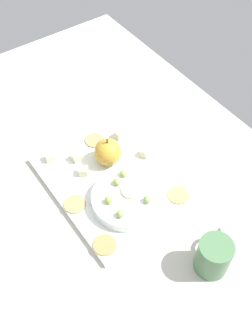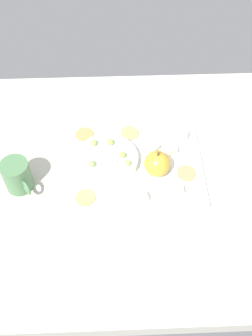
{
  "view_description": "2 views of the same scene",
  "coord_description": "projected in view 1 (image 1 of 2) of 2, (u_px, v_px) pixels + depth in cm",
  "views": [
    {
      "loc": [
        53.18,
        -33.2,
        84.49
      ],
      "look_at": [
        5.22,
        0.83,
        10.76
      ],
      "focal_mm": 42.27,
      "sensor_mm": 36.0,
      "label": 1
    },
    {
      "loc": [
        8.05,
        62.4,
        89.81
      ],
      "look_at": [
        5.78,
        0.95,
        8.62
      ],
      "focal_mm": 41.66,
      "sensor_mm": 36.0,
      "label": 2
    }
  ],
  "objects": [
    {
      "name": "platter",
      "position": [
        113.0,
        180.0,
        0.99
      ],
      "size": [
        36.29,
        28.73,
        1.34
      ],
      "primitive_type": "cube",
      "color": "white",
      "rests_on": "table"
    },
    {
      "name": "grape_4",
      "position": [
        117.0,
        182.0,
        0.93
      ],
      "size": [
        1.94,
        1.75,
        1.64
      ],
      "primitive_type": "ellipsoid",
      "color": "#95AE51",
      "rests_on": "serving_dish"
    },
    {
      "name": "cheese_cube_4",
      "position": [
        76.0,
        157.0,
        1.01
      ],
      "size": [
        2.34,
        2.34,
        2.14
      ],
      "primitive_type": "cube",
      "rotation": [
        0.0,
        0.0,
        0.1
      ],
      "color": "beige",
      "rests_on": "platter"
    },
    {
      "name": "serving_dish",
      "position": [
        127.0,
        199.0,
        0.93
      ],
      "size": [
        16.77,
        16.77,
        2.57
      ],
      "primitive_type": "cylinder",
      "color": "white",
      "rests_on": "platter"
    },
    {
      "name": "apple_slice_0",
      "position": [
        131.0,
        191.0,
        0.92
      ],
      "size": [
        4.53,
        4.53,
        0.6
      ],
      "primitive_type": "cylinder",
      "color": "beige",
      "rests_on": "serving_dish"
    },
    {
      "name": "cracker_2",
      "position": [
        75.0,
        204.0,
        0.93
      ],
      "size": [
        5.25,
        5.25,
        0.4
      ],
      "primitive_type": "cylinder",
      "color": "tan",
      "rests_on": "platter"
    },
    {
      "name": "cheese_cube_1",
      "position": [
        146.0,
        153.0,
        1.02
      ],
      "size": [
        2.67,
        2.67,
        2.14
      ],
      "primitive_type": "cube",
      "rotation": [
        0.0,
        0.0,
        0.3
      ],
      "color": "beige",
      "rests_on": "platter"
    },
    {
      "name": "grape_3",
      "position": [
        147.0,
        200.0,
        0.9
      ],
      "size": [
        1.94,
        1.75,
        1.67
      ],
      "primitive_type": "ellipsoid",
      "color": "#8DAB5C",
      "rests_on": "serving_dish"
    },
    {
      "name": "cracker_1",
      "position": [
        95.0,
        140.0,
        1.06
      ],
      "size": [
        5.25,
        5.25,
        0.4
      ],
      "primitive_type": "cylinder",
      "color": "tan",
      "rests_on": "platter"
    },
    {
      "name": "cup",
      "position": [
        214.0,
        256.0,
        0.82
      ],
      "size": [
        7.93,
        9.41,
        8.84
      ],
      "color": "#4C774C",
      "rests_on": "table"
    },
    {
      "name": "cheese_cube_0",
      "position": [
        50.0,
        157.0,
        1.01
      ],
      "size": [
        2.65,
        2.65,
        2.14
      ],
      "primitive_type": "cube",
      "rotation": [
        0.0,
        0.0,
        1.29
      ],
      "color": "beige",
      "rests_on": "platter"
    },
    {
      "name": "table",
      "position": [
        112.0,
        177.0,
        1.03
      ],
      "size": [
        126.04,
        80.76,
        4.81
      ],
      "primitive_type": "cube",
      "color": "#BAB7A9",
      "rests_on": "ground"
    },
    {
      "name": "cheese_cube_3",
      "position": [
        83.0,
        171.0,
        0.98
      ],
      "size": [
        3.0,
        3.0,
        2.14
      ],
      "primitive_type": "cube",
      "rotation": [
        0.0,
        0.0,
        0.9
      ],
      "color": "beige",
      "rests_on": "platter"
    },
    {
      "name": "cracker_0",
      "position": [
        178.0,
        195.0,
        0.95
      ],
      "size": [
        5.25,
        5.25,
        0.4
      ],
      "primitive_type": "cylinder",
      "color": "tan",
      "rests_on": "platter"
    },
    {
      "name": "grape_1",
      "position": [
        120.0,
        214.0,
        0.88
      ],
      "size": [
        1.94,
        1.75,
        1.64
      ],
      "primitive_type": "ellipsoid",
      "color": "#92AB54",
      "rests_on": "serving_dish"
    },
    {
      "name": "apple_stem",
      "position": [
        107.0,
        141.0,
        0.96
      ],
      "size": [
        0.5,
        0.5,
        1.2
      ],
      "primitive_type": "cylinder",
      "color": "brown",
      "rests_on": "apple_whole"
    },
    {
      "name": "grape_0",
      "position": [
        124.0,
        173.0,
        0.95
      ],
      "size": [
        1.94,
        1.75,
        1.58
      ],
      "primitive_type": "ellipsoid",
      "color": "#99C161",
      "rests_on": "serving_dish"
    },
    {
      "name": "grape_2",
      "position": [
        109.0,
        200.0,
        0.9
      ],
      "size": [
        1.94,
        1.75,
        1.82
      ],
      "primitive_type": "ellipsoid",
      "color": "#92B24F",
      "rests_on": "serving_dish"
    },
    {
      "name": "apple_whole",
      "position": [
        108.0,
        152.0,
        0.99
      ],
      "size": [
        6.95,
        6.95,
        6.95
      ],
      "primitive_type": "sphere",
      "color": "gold",
      "rests_on": "platter"
    },
    {
      "name": "cheese_cube_2",
      "position": [
        119.0,
        135.0,
        1.06
      ],
      "size": [
        2.34,
        2.34,
        2.14
      ],
      "primitive_type": "cube",
      "rotation": [
        0.0,
        0.0,
        0.1
      ],
      "color": "beige",
      "rests_on": "platter"
    },
    {
      "name": "cracker_3",
      "position": [
        105.0,
        245.0,
        0.87
      ],
      "size": [
        5.25,
        5.25,
        0.4
      ],
      "primitive_type": "cylinder",
      "color": "tan",
      "rests_on": "platter"
    }
  ]
}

